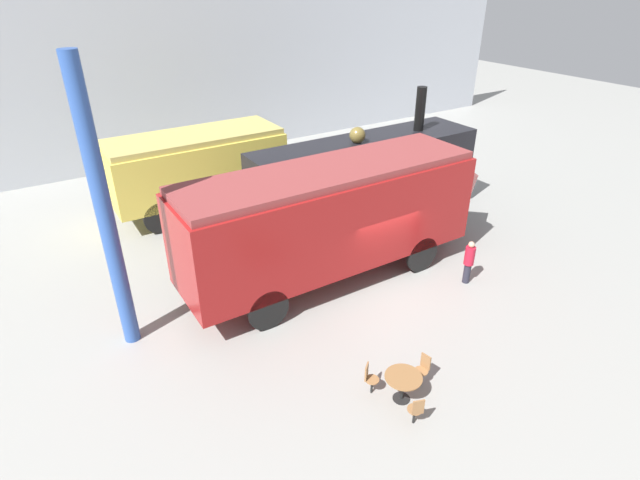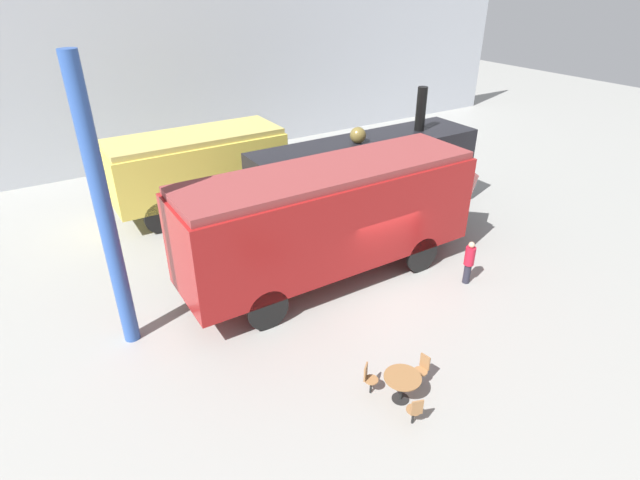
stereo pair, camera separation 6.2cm
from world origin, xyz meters
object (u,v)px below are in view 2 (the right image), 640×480
object	(u,v)px
cafe_chair_0	(415,410)
visitor_person	(469,261)
passenger_coach_vintage	(197,164)
cafe_table_near	(402,381)
steam_locomotive	(366,171)
streamlined_locomotive	(350,210)

from	to	relation	value
cafe_chair_0	visitor_person	world-z (taller)	visitor_person
passenger_coach_vintage	visitor_person	world-z (taller)	passenger_coach_vintage
passenger_coach_vintage	cafe_table_near	distance (m)	13.63
steam_locomotive	cafe_table_near	size ratio (longest dim) A/B	10.64
cafe_table_near	visitor_person	xyz separation A→B (m)	(5.38, 2.91, 0.25)
cafe_table_near	streamlined_locomotive	bearing A→B (deg)	67.38
passenger_coach_vintage	streamlined_locomotive	world-z (taller)	streamlined_locomotive
steam_locomotive	streamlined_locomotive	size ratio (longest dim) A/B	0.82
streamlined_locomotive	cafe_chair_0	world-z (taller)	streamlined_locomotive
streamlined_locomotive	visitor_person	distance (m)	4.38
passenger_coach_vintage	cafe_table_near	bearing A→B (deg)	-89.41
cafe_table_near	visitor_person	distance (m)	6.12
passenger_coach_vintage	cafe_chair_0	size ratio (longest dim) A/B	8.48
steam_locomotive	passenger_coach_vintage	bearing A→B (deg)	139.79
visitor_person	cafe_chair_0	bearing A→B (deg)	-146.81
cafe_chair_0	visitor_person	xyz separation A→B (m)	(5.65, 3.70, 0.35)
passenger_coach_vintage	visitor_person	size ratio (longest dim) A/B	4.66
passenger_coach_vintage	cafe_table_near	xyz separation A→B (m)	(0.14, -13.54, -1.51)
cafe_table_near	cafe_chair_0	xyz separation A→B (m)	(-0.27, -0.79, -0.09)
cafe_table_near	passenger_coach_vintage	bearing A→B (deg)	90.59
steam_locomotive	cafe_chair_0	distance (m)	11.31
cafe_table_near	cafe_chair_0	bearing A→B (deg)	-109.04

